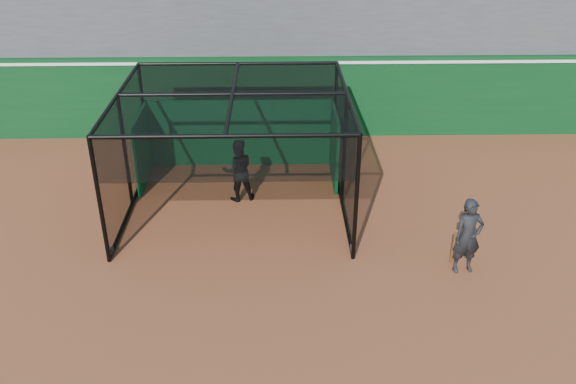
{
  "coord_description": "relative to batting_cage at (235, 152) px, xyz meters",
  "views": [
    {
      "loc": [
        0.15,
        -9.32,
        7.49
      ],
      "look_at": [
        0.4,
        2.0,
        1.4
      ],
      "focal_mm": 38.0,
      "sensor_mm": 36.0,
      "label": 1
    }
  ],
  "objects": [
    {
      "name": "batter",
      "position": [
        0.03,
        0.27,
        -0.63
      ],
      "size": [
        0.91,
        0.79,
        1.62
      ],
      "primitive_type": "imported",
      "rotation": [
        0.0,
        0.0,
        3.39
      ],
      "color": "black",
      "rests_on": "ground"
    },
    {
      "name": "ground",
      "position": [
        0.83,
        -4.01,
        -1.44
      ],
      "size": [
        120.0,
        120.0,
        0.0
      ],
      "primitive_type": "plane",
      "color": "brown",
      "rests_on": "ground"
    },
    {
      "name": "batting_cage",
      "position": [
        0.0,
        0.0,
        0.0
      ],
      "size": [
        5.32,
        4.96,
        2.88
      ],
      "color": "black",
      "rests_on": "ground"
    },
    {
      "name": "outfield_wall",
      "position": [
        0.83,
        4.49,
        -0.15
      ],
      "size": [
        50.0,
        0.5,
        2.5
      ],
      "color": "#0A3A16",
      "rests_on": "ground"
    },
    {
      "name": "on_deck_player",
      "position": [
        4.87,
        -2.93,
        -0.61
      ],
      "size": [
        0.65,
        0.48,
        1.66
      ],
      "color": "black",
      "rests_on": "ground"
    }
  ]
}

